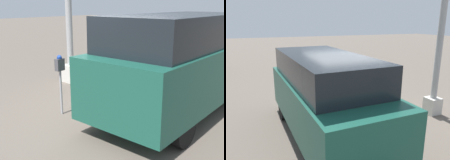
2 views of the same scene
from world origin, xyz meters
TOP-DOWN VIEW (x-y plane):
  - ground_plane at (0.00, 0.00)m, footprint 80.00×80.00m
  - parking_meter_near at (-0.69, 0.62)m, footprint 0.21×0.13m
  - lamp_post at (1.26, 2.52)m, footprint 0.44×0.44m
  - parked_van at (1.20, -1.28)m, footprint 4.98×1.92m

SIDE VIEW (x-z plane):
  - ground_plane at x=0.00m, z-range 0.00..0.00m
  - parking_meter_near at x=-0.69m, z-range 0.32..1.66m
  - parked_van at x=1.20m, z-range 0.08..2.27m
  - lamp_post at x=1.26m, z-range -0.70..4.80m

